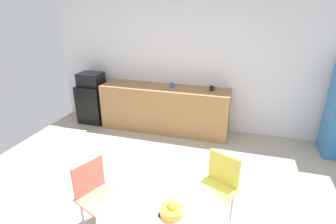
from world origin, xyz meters
TOP-DOWN VIEW (x-y plane):
  - wall_back at (0.00, 3.00)m, footprint 6.00×0.10m
  - counter_block at (-0.60, 2.65)m, footprint 2.53×0.60m
  - mini_fridge at (-2.21, 2.65)m, footprint 0.54×0.54m
  - microwave at (-2.21, 2.65)m, footprint 0.48×0.38m
  - chair_yellow at (0.71, 0.52)m, footprint 0.55×0.55m
  - chair_coral at (-0.58, 0.00)m, footprint 0.55×0.55m
  - fruit_bowl at (0.38, -0.34)m, footprint 0.20×0.20m
  - mug_white at (0.31, 2.69)m, footprint 0.13×0.08m
  - mug_green at (-0.45, 2.68)m, footprint 0.13×0.08m

SIDE VIEW (x-z plane):
  - mini_fridge at x=-2.21m, z-range 0.00..0.81m
  - counter_block at x=-0.60m, z-range 0.00..0.90m
  - chair_yellow at x=0.71m, z-range 0.11..0.94m
  - chair_coral at x=-0.58m, z-range 0.11..0.94m
  - fruit_bowl at x=0.38m, z-range 0.72..0.83m
  - microwave at x=-2.21m, z-range 0.81..1.07m
  - mug_white at x=0.31m, z-range 0.90..1.00m
  - mug_green at x=-0.45m, z-range 0.90..1.00m
  - wall_back at x=0.00m, z-range 0.00..2.60m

